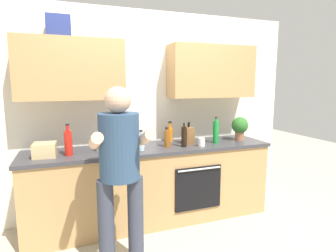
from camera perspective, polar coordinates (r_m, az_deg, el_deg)
The scene contains 16 objects.
ground_plane at distance 3.56m, azimuth -3.10°, elevation -18.54°, with size 12.00×12.00×0.00m, color #B2A893.
back_wall_unit at distance 3.43m, azimuth -4.69°, elevation 6.42°, with size 4.00×0.38×2.50m.
counter at distance 3.37m, azimuth -3.13°, elevation -11.71°, with size 2.84×0.67×0.90m.
person_standing at distance 2.42m, azimuth -9.85°, elevation -7.81°, with size 0.49×0.45×1.61m.
bottle_hotsauce at distance 3.01m, azimuth -19.74°, elevation -3.18°, with size 0.08×0.08×0.33m.
bottle_soda at distance 3.47m, azimuth 9.78°, elevation -1.17°, with size 0.07×0.07×0.32m.
bottle_syrup at distance 3.21m, azimuth -0.21°, elevation -2.56°, with size 0.06×0.06×0.23m.
bottle_soy at distance 3.22m, azimuth 3.27°, elevation -2.16°, with size 0.06×0.06×0.28m.
bottle_water at distance 3.07m, azimuth -5.52°, elevation -3.41°, with size 0.07×0.07×0.22m.
bottle_juice at distance 3.51m, azimuth 0.40°, elevation -1.56°, with size 0.07×0.07×0.26m.
cup_coffee at distance 3.28m, azimuth 6.87°, elevation -3.30°, with size 0.08×0.08×0.10m, color white.
cup_stoneware at distance 3.13m, azimuth -14.06°, elevation -4.25°, with size 0.07×0.07×0.08m, color slate.
mixing_bowl at distance 3.28m, azimuth -7.03°, elevation -3.52°, with size 0.26×0.26×0.07m, color silver.
knife_block at distance 3.38m, azimuth 4.23°, elevation -1.93°, with size 0.10×0.14×0.27m.
potted_herb at distance 3.68m, azimuth 14.50°, elevation -0.14°, with size 0.21×0.21×0.30m.
grocery_bag_bread at distance 3.05m, azimuth -23.91°, elevation -4.50°, with size 0.22×0.20×0.14m, color tan.
Camera 1 is at (-0.91, -3.03, 1.63)m, focal length 29.77 mm.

